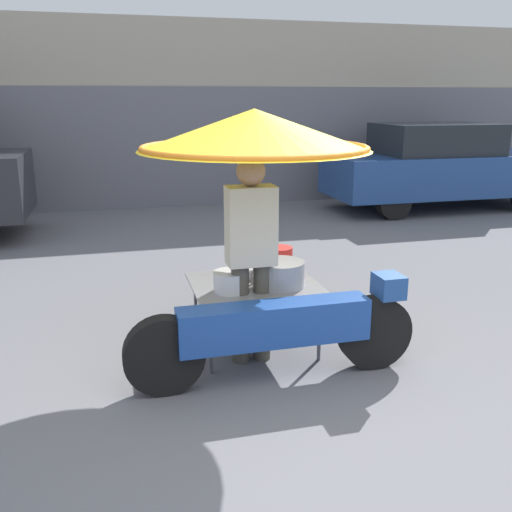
% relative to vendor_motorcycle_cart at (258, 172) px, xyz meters
% --- Properties ---
extents(ground_plane, '(36.00, 36.00, 0.00)m').
position_rel_vendor_motorcycle_cart_xyz_m(ground_plane, '(0.10, -1.08, -1.53)').
color(ground_plane, slate).
extents(shopfront_building, '(28.00, 2.06, 3.51)m').
position_rel_vendor_motorcycle_cart_xyz_m(shopfront_building, '(0.10, 7.87, 0.22)').
color(shopfront_building, '#B2A893').
rests_on(shopfront_building, ground).
extents(vendor_motorcycle_cart, '(2.25, 1.84, 2.01)m').
position_rel_vendor_motorcycle_cart_xyz_m(vendor_motorcycle_cart, '(0.00, 0.00, 0.00)').
color(vendor_motorcycle_cart, black).
rests_on(vendor_motorcycle_cart, ground).
extents(vendor_person, '(0.38, 0.22, 1.66)m').
position_rel_vendor_motorcycle_cart_xyz_m(vendor_person, '(-0.09, -0.15, -0.59)').
color(vendor_person, '#4C473D').
rests_on(vendor_person, ground).
extents(parked_car, '(4.45, 1.66, 1.61)m').
position_rel_vendor_motorcycle_cart_xyz_m(parked_car, '(5.04, 5.33, -0.71)').
color(parked_car, black).
rests_on(parked_car, ground).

